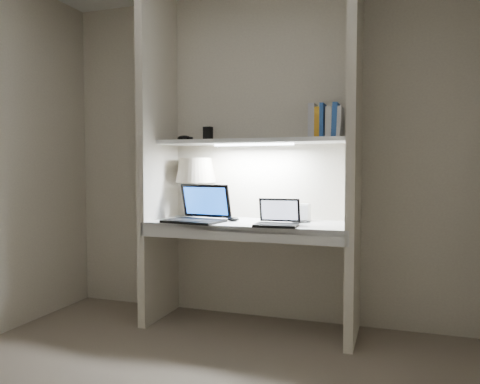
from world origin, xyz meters
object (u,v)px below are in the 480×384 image
at_px(speaker, 304,212).
at_px(book_row, 326,122).
at_px(laptop_main, 198,213).
at_px(laptop_netbook, 277,219).
at_px(table_lamp, 196,177).

height_order(speaker, book_row, book_row).
height_order(laptop_main, laptop_netbook, laptop_main).
bearing_deg(laptop_main, laptop_netbook, 1.17).
xyz_separation_m(table_lamp, speaker, (0.86, 0.00, -0.25)).
distance_m(table_lamp, speaker, 0.89).
xyz_separation_m(laptop_netbook, speaker, (0.11, 0.34, 0.02)).
height_order(table_lamp, book_row, book_row).
height_order(laptop_main, speaker, laptop_main).
bearing_deg(table_lamp, book_row, -2.95).
distance_m(table_lamp, book_row, 1.09).
bearing_deg(laptop_main, book_row, 21.07).
bearing_deg(laptop_main, speaker, 27.94).
relative_size(table_lamp, book_row, 1.92).
bearing_deg(book_row, table_lamp, 177.05).
relative_size(table_lamp, laptop_netbook, 1.58).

